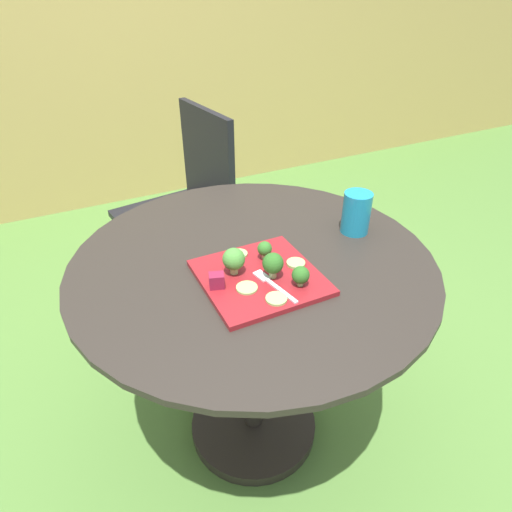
% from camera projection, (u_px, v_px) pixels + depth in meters
% --- Properties ---
extents(ground_plane, '(12.00, 12.00, 0.00)m').
position_uv_depth(ground_plane, '(254.00, 427.00, 1.61)').
color(ground_plane, '#4C7533').
extents(bamboo_fence, '(8.00, 0.08, 1.67)m').
position_uv_depth(bamboo_fence, '(104.00, 75.00, 2.73)').
color(bamboo_fence, tan).
rests_on(bamboo_fence, ground_plane).
extents(patio_table, '(0.99, 0.99, 0.74)m').
position_uv_depth(patio_table, '(253.00, 324.00, 1.33)').
color(patio_table, '#28231E').
rests_on(patio_table, ground_plane).
extents(patio_chair, '(0.50, 0.50, 0.90)m').
position_uv_depth(patio_chair, '(188.00, 196.00, 2.01)').
color(patio_chair, black).
rests_on(patio_chair, ground_plane).
extents(salad_plate, '(0.29, 0.29, 0.01)m').
position_uv_depth(salad_plate, '(260.00, 277.00, 1.12)').
color(salad_plate, maroon).
rests_on(salad_plate, patio_table).
extents(drinking_glass, '(0.08, 0.08, 0.12)m').
position_uv_depth(drinking_glass, '(356.00, 215.00, 1.30)').
color(drinking_glass, teal).
rests_on(drinking_glass, patio_table).
extents(fork, '(0.05, 0.15, 0.00)m').
position_uv_depth(fork, '(271.00, 283.00, 1.08)').
color(fork, silver).
rests_on(fork, salad_plate).
extents(broccoli_floret_0, '(0.06, 0.06, 0.07)m').
position_uv_depth(broccoli_floret_0, '(234.00, 259.00, 1.10)').
color(broccoli_floret_0, '#99B770').
rests_on(broccoli_floret_0, salad_plate).
extents(broccoli_floret_1, '(0.05, 0.05, 0.07)m').
position_uv_depth(broccoli_floret_1, '(274.00, 263.00, 1.09)').
color(broccoli_floret_1, '#99B770').
rests_on(broccoli_floret_1, salad_plate).
extents(broccoli_floret_2, '(0.04, 0.04, 0.05)m').
position_uv_depth(broccoli_floret_2, '(301.00, 275.00, 1.06)').
color(broccoli_floret_2, '#99B770').
rests_on(broccoli_floret_2, salad_plate).
extents(broccoli_floret_3, '(0.04, 0.04, 0.05)m').
position_uv_depth(broccoli_floret_3, '(265.00, 249.00, 1.16)').
color(broccoli_floret_3, '#99B770').
rests_on(broccoli_floret_3, salad_plate).
extents(cucumber_slice_0, '(0.05, 0.05, 0.01)m').
position_uv_depth(cucumber_slice_0, '(247.00, 288.00, 1.07)').
color(cucumber_slice_0, '#8EB766').
rests_on(cucumber_slice_0, salad_plate).
extents(cucumber_slice_1, '(0.05, 0.05, 0.01)m').
position_uv_depth(cucumber_slice_1, '(276.00, 299.00, 1.03)').
color(cucumber_slice_1, '#8EB766').
rests_on(cucumber_slice_1, salad_plate).
extents(cucumber_slice_2, '(0.04, 0.04, 0.01)m').
position_uv_depth(cucumber_slice_2, '(239.00, 254.00, 1.19)').
color(cucumber_slice_2, '#8EB766').
rests_on(cucumber_slice_2, salad_plate).
extents(cucumber_slice_3, '(0.05, 0.05, 0.01)m').
position_uv_depth(cucumber_slice_3, '(296.00, 263.00, 1.15)').
color(cucumber_slice_3, '#8EB766').
rests_on(cucumber_slice_3, salad_plate).
extents(beet_chunk_0, '(0.04, 0.04, 0.04)m').
position_uv_depth(beet_chunk_0, '(217.00, 281.00, 1.07)').
color(beet_chunk_0, maroon).
rests_on(beet_chunk_0, salad_plate).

